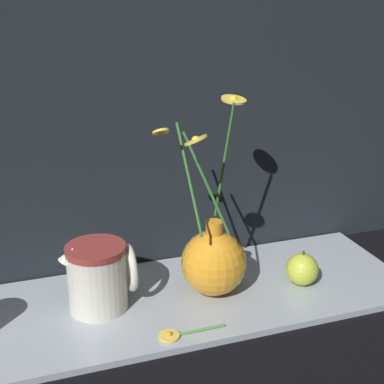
{
  "coord_description": "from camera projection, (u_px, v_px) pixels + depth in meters",
  "views": [
    {
      "loc": [
        -0.27,
        -0.85,
        0.55
      ],
      "look_at": [
        0.02,
        0.0,
        0.22
      ],
      "focal_mm": 50.0,
      "sensor_mm": 36.0,
      "label": 1
    }
  ],
  "objects": [
    {
      "name": "orange_fruit",
      "position": [
        302.0,
        269.0,
        1.05
      ],
      "size": [
        0.06,
        0.06,
        0.07
      ],
      "color": "#B7C638",
      "rests_on": "shelf"
    },
    {
      "name": "shelf",
      "position": [
        183.0,
        298.0,
        1.02
      ],
      "size": [
        0.89,
        0.31,
        0.01
      ],
      "color": "#9EA8B2",
      "rests_on": "ground_plane"
    },
    {
      "name": "ground_plane",
      "position": [
        183.0,
        300.0,
        1.02
      ],
      "size": [
        6.0,
        6.0,
        0.0
      ],
      "primitive_type": "plane",
      "color": "black"
    },
    {
      "name": "ceramic_pitcher",
      "position": [
        99.0,
        274.0,
        0.96
      ],
      "size": [
        0.13,
        0.11,
        0.13
      ],
      "color": "beige",
      "rests_on": "shelf"
    },
    {
      "name": "vase_with_flowers",
      "position": [
        214.0,
        260.0,
        1.01
      ],
      "size": [
        0.19,
        0.15,
        0.37
      ],
      "color": "orange",
      "rests_on": "shelf"
    },
    {
      "name": "loose_daisy",
      "position": [
        177.0,
        334.0,
        0.9
      ],
      "size": [
        0.12,
        0.04,
        0.01
      ],
      "color": "#4C8E3D",
      "rests_on": "shelf"
    }
  ]
}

